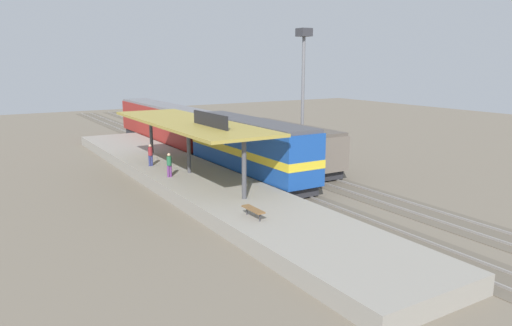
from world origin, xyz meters
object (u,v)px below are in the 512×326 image
(passenger_carriage_single, at_px, (164,124))
(person_walking, at_px, (150,154))
(freight_car, at_px, (288,146))
(light_mast, at_px, (303,67))
(locomotive, at_px, (250,148))
(platform_bench, at_px, (253,210))
(person_waiting, at_px, (169,164))

(passenger_carriage_single, bearing_deg, person_walking, -114.88)
(freight_car, height_order, light_mast, light_mast)
(locomotive, height_order, person_walking, locomotive)
(passenger_carriage_single, height_order, person_walking, passenger_carriage_single)
(platform_bench, relative_size, light_mast, 0.15)
(freight_car, relative_size, light_mast, 1.03)
(locomotive, bearing_deg, passenger_carriage_single, 90.00)
(platform_bench, height_order, person_waiting, person_waiting)
(person_walking, bearing_deg, passenger_carriage_single, 65.12)
(locomotive, xyz_separation_m, freight_car, (4.60, 1.50, -0.44))
(light_mast, xyz_separation_m, person_walking, (-14.01, 0.81, -6.54))
(light_mast, relative_size, person_walking, 6.84)
(platform_bench, distance_m, person_walking, 15.09)
(person_waiting, relative_size, person_walking, 1.00)
(locomotive, distance_m, freight_car, 4.86)
(freight_car, distance_m, person_walking, 11.25)
(locomotive, height_order, person_waiting, locomotive)
(locomotive, distance_m, person_waiting, 6.37)
(light_mast, bearing_deg, person_waiting, -166.38)
(platform_bench, distance_m, locomotive, 12.12)
(passenger_carriage_single, xyz_separation_m, person_waiting, (-6.34, -17.64, -0.46))
(platform_bench, xyz_separation_m, person_waiting, (-0.34, 10.84, 0.51))
(light_mast, height_order, person_waiting, light_mast)
(passenger_carriage_single, relative_size, person_waiting, 11.70)
(platform_bench, relative_size, locomotive, 0.12)
(person_waiting, bearing_deg, passenger_carriage_single, 70.24)
(light_mast, distance_m, person_walking, 15.49)
(platform_bench, height_order, light_mast, light_mast)
(passenger_carriage_single, bearing_deg, freight_car, -74.42)
(passenger_carriage_single, relative_size, light_mast, 1.71)
(locomotive, relative_size, person_waiting, 8.44)
(passenger_carriage_single, relative_size, person_walking, 11.70)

